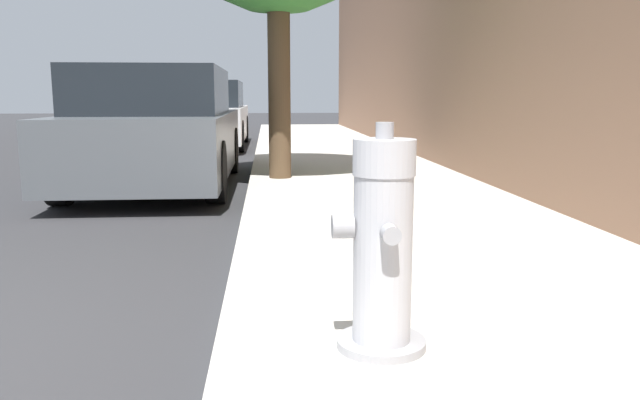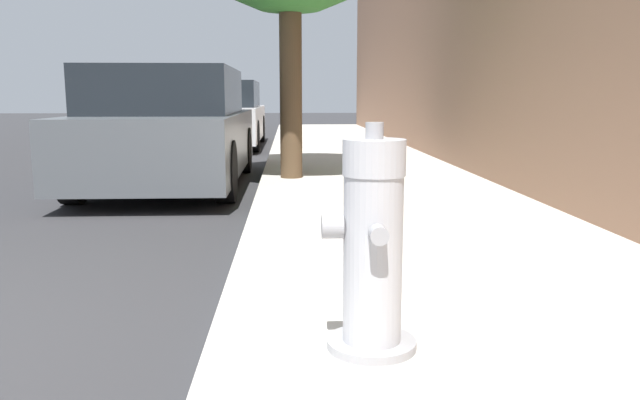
% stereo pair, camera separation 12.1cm
% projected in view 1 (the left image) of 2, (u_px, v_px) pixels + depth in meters
% --- Properties ---
extents(sidewalk_slab, '(2.77, 40.00, 0.12)m').
position_uv_depth(sidewalk_slab, '(543.00, 352.00, 2.64)').
color(sidewalk_slab, beige).
rests_on(sidewalk_slab, ground_plane).
extents(fire_hydrant, '(0.38, 0.38, 0.91)m').
position_uv_depth(fire_hydrant, '(382.00, 248.00, 2.48)').
color(fire_hydrant, '#97979C').
rests_on(fire_hydrant, sidewalk_slab).
extents(parked_car_near, '(1.81, 4.31, 1.47)m').
position_uv_depth(parked_car_near, '(158.00, 130.00, 7.76)').
color(parked_car_near, '#4C5156').
rests_on(parked_car_near, ground_plane).
extents(parked_car_mid, '(1.83, 4.56, 1.45)m').
position_uv_depth(parked_car_mid, '(204.00, 116.00, 13.88)').
color(parked_car_mid, silver).
rests_on(parked_car_mid, ground_plane).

